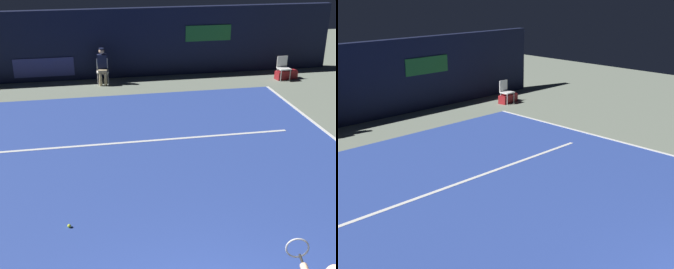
{
  "view_description": "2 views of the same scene",
  "coord_description": "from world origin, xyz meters",
  "views": [
    {
      "loc": [
        -1.43,
        -3.62,
        4.95
      ],
      "look_at": [
        0.32,
        5.64,
        0.85
      ],
      "focal_mm": 48.26,
      "sensor_mm": 36.0,
      "label": 1
    },
    {
      "loc": [
        -6.33,
        -0.62,
        4.32
      ],
      "look_at": [
        0.82,
        6.69,
        1.08
      ],
      "focal_mm": 50.41,
      "sensor_mm": 36.0,
      "label": 2
    }
  ],
  "objects": [
    {
      "name": "courtside_chair_near",
      "position": [
        5.95,
        11.96,
        0.5
      ],
      "size": [
        0.46,
        0.44,
        0.88
      ],
      "color": "white",
      "rests_on": "ground"
    },
    {
      "name": "equipment_bag",
      "position": [
        6.13,
        12.01,
        0.16
      ],
      "size": [
        0.88,
        0.45,
        0.32
      ],
      "primitive_type": "cube",
      "rotation": [
        0.0,
        0.0,
        0.16
      ],
      "color": "maroon",
      "rests_on": "ground"
    },
    {
      "name": "court_surface",
      "position": [
        0.0,
        5.08,
        0.01
      ],
      "size": [
        10.17,
        12.16,
        0.01
      ],
      "primitive_type": "cube",
      "color": "#2D479E",
      "rests_on": "ground"
    },
    {
      "name": "ground_plane",
      "position": [
        0.0,
        5.08,
        0.0
      ],
      "size": [
        32.31,
        32.31,
        0.0
      ],
      "primitive_type": "plane",
      "color": "gray"
    },
    {
      "name": "line_service",
      "position": [
        0.0,
        7.21,
        0.01
      ],
      "size": [
        7.93,
        0.1,
        0.01
      ],
      "primitive_type": "cube",
      "color": "white",
      "rests_on": "court_surface"
    },
    {
      "name": "line_sideline_left",
      "position": [
        5.03,
        5.08,
        0.01
      ],
      "size": [
        0.1,
        12.16,
        0.01
      ],
      "primitive_type": "cube",
      "color": "white",
      "rests_on": "court_surface"
    }
  ]
}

